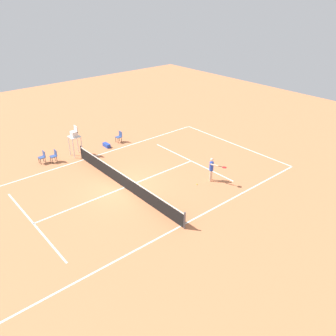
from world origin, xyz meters
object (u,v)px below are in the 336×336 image
object	(u,v)px
tennis_ball	(197,184)
courtside_chair_near	(54,155)
courtside_chair_mid	(119,136)
player_serving	(212,168)
equipment_bag	(107,145)
courtside_chair_far	(42,156)
umpire_chair	(74,136)

from	to	relation	value
tennis_ball	courtside_chair_near	size ratio (longest dim) A/B	0.07
courtside_chair_near	tennis_ball	bearing A→B (deg)	-148.72
courtside_chair_mid	courtside_chair_near	bearing A→B (deg)	90.29
player_serving	tennis_ball	world-z (taller)	player_serving
courtside_chair_near	equipment_bag	distance (m)	4.50
courtside_chair_far	umpire_chair	bearing A→B (deg)	-98.66
courtside_chair_mid	courtside_chair_far	size ratio (longest dim) A/B	1.00
courtside_chair_near	courtside_chair_far	xyz separation A→B (m)	(0.39, 0.74, 0.00)
tennis_ball	courtside_chair_far	bearing A→B (deg)	33.37
player_serving	umpire_chair	size ratio (longest dim) A/B	0.71
player_serving	courtside_chair_far	size ratio (longest dim) A/B	1.79
umpire_chair	courtside_chair_near	distance (m)	2.12
player_serving	courtside_chair_near	world-z (taller)	player_serving
courtside_chair_near	courtside_chair_mid	xyz separation A→B (m)	(0.03, -5.86, 0.00)
umpire_chair	equipment_bag	bearing A→B (deg)	-92.56
player_serving	equipment_bag	xyz separation A→B (m)	(9.61, 2.41, -0.86)
courtside_chair_near	courtside_chair_mid	size ratio (longest dim) A/B	1.00
umpire_chair	courtside_chair_mid	bearing A→B (deg)	-89.54
tennis_ball	courtside_chair_far	distance (m)	11.83
umpire_chair	courtside_chair_near	xyz separation A→B (m)	(0.00, 1.83, -1.07)
tennis_ball	equipment_bag	xyz separation A→B (m)	(9.36, 1.28, 0.12)
player_serving	courtside_chair_near	xyz separation A→B (m)	(9.73, 6.89, -0.48)
courtside_chair_far	player_serving	bearing A→B (deg)	-143.00
umpire_chair	tennis_ball	bearing A→B (deg)	-157.47
courtside_chair_near	equipment_bag	xyz separation A→B (m)	(-0.12, -4.48, -0.38)
umpire_chair	courtside_chair_near	size ratio (longest dim) A/B	2.54
player_serving	tennis_ball	size ratio (longest dim) A/B	25.00
player_serving	tennis_ball	distance (m)	1.51
courtside_chair_mid	equipment_bag	size ratio (longest dim) A/B	1.25
courtside_chair_near	courtside_chair_far	bearing A→B (deg)	62.30
umpire_chair	courtside_chair_far	xyz separation A→B (m)	(0.39, 2.57, -1.07)
player_serving	courtside_chair_far	distance (m)	12.68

